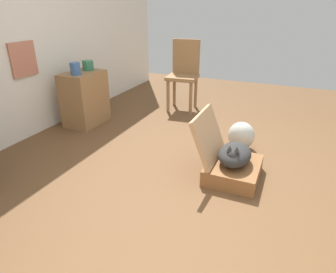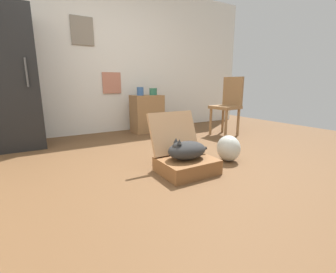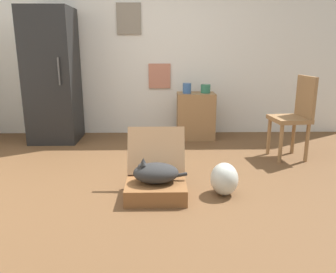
{
  "view_description": "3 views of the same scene",
  "coord_description": "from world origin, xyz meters",
  "px_view_note": "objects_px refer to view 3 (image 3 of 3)",
  "views": [
    {
      "loc": [
        -2.1,
        -0.56,
        1.43
      ],
      "look_at": [
        0.17,
        0.44,
        0.3
      ],
      "focal_mm": 31.11,
      "sensor_mm": 36.0,
      "label": 1
    },
    {
      "loc": [
        -1.07,
        -1.95,
        0.86
      ],
      "look_at": [
        0.2,
        0.18,
        0.3
      ],
      "focal_mm": 24.62,
      "sensor_mm": 36.0,
      "label": 2
    },
    {
      "loc": [
        0.25,
        -3.0,
        1.3
      ],
      "look_at": [
        0.31,
        0.39,
        0.41
      ],
      "focal_mm": 36.35,
      "sensor_mm": 36.0,
      "label": 3
    }
  ],
  "objects_px": {
    "suitcase_base": "(156,190)",
    "vase_tall": "(187,88)",
    "cat": "(155,173)",
    "refrigerator": "(52,76)",
    "side_table": "(196,116)",
    "chair": "(295,114)",
    "plastic_bag_white": "(224,179)",
    "vase_short": "(206,89)"
  },
  "relations": [
    {
      "from": "refrigerator",
      "to": "side_table",
      "type": "bearing_deg",
      "value": 1.43
    },
    {
      "from": "plastic_bag_white",
      "to": "side_table",
      "type": "xyz_separation_m",
      "value": [
        -0.07,
        1.99,
        0.19
      ]
    },
    {
      "from": "cat",
      "to": "side_table",
      "type": "bearing_deg",
      "value": 74.73
    },
    {
      "from": "refrigerator",
      "to": "chair",
      "type": "distance_m",
      "value": 3.24
    },
    {
      "from": "suitcase_base",
      "to": "vase_tall",
      "type": "relative_size",
      "value": 3.72
    },
    {
      "from": "chair",
      "to": "side_table",
      "type": "bearing_deg",
      "value": -136.74
    },
    {
      "from": "cat",
      "to": "side_table",
      "type": "relative_size",
      "value": 0.72
    },
    {
      "from": "refrigerator",
      "to": "vase_short",
      "type": "relative_size",
      "value": 13.16
    },
    {
      "from": "cat",
      "to": "vase_tall",
      "type": "height_order",
      "value": "vase_tall"
    },
    {
      "from": "suitcase_base",
      "to": "side_table",
      "type": "relative_size",
      "value": 0.8
    },
    {
      "from": "vase_tall",
      "to": "vase_short",
      "type": "xyz_separation_m",
      "value": [
        0.27,
        0.03,
        -0.01
      ]
    },
    {
      "from": "plastic_bag_white",
      "to": "vase_tall",
      "type": "relative_size",
      "value": 2.06
    },
    {
      "from": "suitcase_base",
      "to": "cat",
      "type": "bearing_deg",
      "value": 176.23
    },
    {
      "from": "vase_tall",
      "to": "chair",
      "type": "relative_size",
      "value": 0.15
    },
    {
      "from": "suitcase_base",
      "to": "refrigerator",
      "type": "distance_m",
      "value": 2.6
    },
    {
      "from": "cat",
      "to": "chair",
      "type": "distance_m",
      "value": 2.0
    },
    {
      "from": "plastic_bag_white",
      "to": "side_table",
      "type": "distance_m",
      "value": 1.99
    },
    {
      "from": "plastic_bag_white",
      "to": "vase_short",
      "type": "relative_size",
      "value": 2.15
    },
    {
      "from": "vase_tall",
      "to": "chair",
      "type": "bearing_deg",
      "value": -36.6
    },
    {
      "from": "cat",
      "to": "side_table",
      "type": "xyz_separation_m",
      "value": [
        0.56,
        2.04,
        0.1
      ]
    },
    {
      "from": "suitcase_base",
      "to": "plastic_bag_white",
      "type": "relative_size",
      "value": 1.8
    },
    {
      "from": "side_table",
      "to": "vase_tall",
      "type": "xyz_separation_m",
      "value": [
        -0.13,
        -0.02,
        0.41
      ]
    },
    {
      "from": "chair",
      "to": "vase_tall",
      "type": "bearing_deg",
      "value": -132.74
    },
    {
      "from": "cat",
      "to": "vase_short",
      "type": "distance_m",
      "value": 2.21
    },
    {
      "from": "suitcase_base",
      "to": "vase_short",
      "type": "relative_size",
      "value": 3.87
    },
    {
      "from": "refrigerator",
      "to": "chair",
      "type": "xyz_separation_m",
      "value": [
        3.09,
        -0.88,
        -0.37
      ]
    },
    {
      "from": "plastic_bag_white",
      "to": "vase_short",
      "type": "height_order",
      "value": "vase_short"
    },
    {
      "from": "plastic_bag_white",
      "to": "refrigerator",
      "type": "xyz_separation_m",
      "value": [
        -2.08,
        1.94,
        0.76
      ]
    },
    {
      "from": "refrigerator",
      "to": "vase_short",
      "type": "distance_m",
      "value": 2.15
    },
    {
      "from": "suitcase_base",
      "to": "cat",
      "type": "height_order",
      "value": "cat"
    },
    {
      "from": "suitcase_base",
      "to": "refrigerator",
      "type": "height_order",
      "value": "refrigerator"
    },
    {
      "from": "plastic_bag_white",
      "to": "refrigerator",
      "type": "relative_size",
      "value": 0.16
    },
    {
      "from": "side_table",
      "to": "vase_tall",
      "type": "bearing_deg",
      "value": -169.67
    },
    {
      "from": "cat",
      "to": "vase_tall",
      "type": "xyz_separation_m",
      "value": [
        0.42,
        2.01,
        0.51
      ]
    },
    {
      "from": "suitcase_base",
      "to": "refrigerator",
      "type": "xyz_separation_m",
      "value": [
        -1.46,
        1.99,
        0.84
      ]
    },
    {
      "from": "plastic_bag_white",
      "to": "refrigerator",
      "type": "bearing_deg",
      "value": 137.01
    },
    {
      "from": "vase_tall",
      "to": "vase_short",
      "type": "relative_size",
      "value": 1.04
    },
    {
      "from": "vase_short",
      "to": "plastic_bag_white",
      "type": "bearing_deg",
      "value": -91.93
    },
    {
      "from": "plastic_bag_white",
      "to": "suitcase_base",
      "type": "bearing_deg",
      "value": -175.1
    },
    {
      "from": "suitcase_base",
      "to": "cat",
      "type": "xyz_separation_m",
      "value": [
        -0.01,
        0.0,
        0.16
      ]
    },
    {
      "from": "vase_tall",
      "to": "side_table",
      "type": "bearing_deg",
      "value": 10.33
    },
    {
      "from": "plastic_bag_white",
      "to": "chair",
      "type": "bearing_deg",
      "value": 46.02
    }
  ]
}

